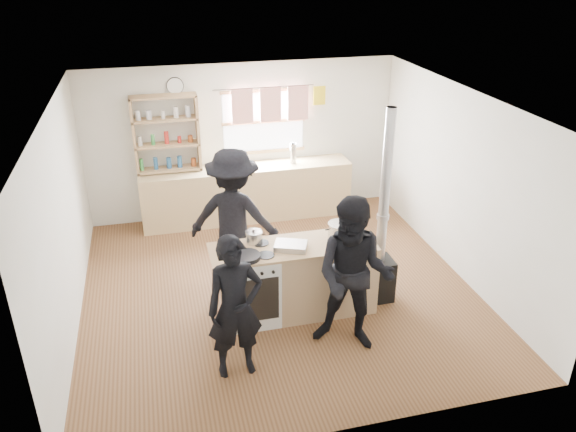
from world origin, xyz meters
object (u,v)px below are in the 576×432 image
(cooking_island, at_px, (300,278))
(person_near_right, at_px, (354,276))
(roast_tray, at_px, (291,246))
(person_near_left, at_px, (235,308))
(flue_heater, at_px, (380,254))
(skillet_greens, at_px, (246,256))
(stockpot_stove, at_px, (254,237))
(thermos, at_px, (293,153))
(stockpot_counter, at_px, (339,230))
(person_far, at_px, (234,218))
(bread_board, at_px, (354,236))

(cooking_island, distance_m, person_near_right, 0.96)
(roast_tray, bearing_deg, person_near_left, -133.68)
(flue_heater, bearing_deg, roast_tray, -175.20)
(flue_heater, bearing_deg, skillet_greens, -173.27)
(person_near_right, bearing_deg, stockpot_stove, 162.55)
(thermos, distance_m, stockpot_counter, 2.71)
(cooking_island, height_order, skillet_greens, skillet_greens)
(cooking_island, xyz_separation_m, person_near_right, (0.40, -0.76, 0.43))
(thermos, relative_size, person_near_left, 0.21)
(stockpot_stove, relative_size, person_far, 0.11)
(bread_board, relative_size, person_near_left, 0.20)
(cooking_island, bearing_deg, skillet_greens, -166.35)
(thermos, distance_m, flue_heater, 2.79)
(roast_tray, distance_m, flue_heater, 1.22)
(stockpot_counter, relative_size, person_near_left, 0.18)
(roast_tray, bearing_deg, skillet_greens, -169.13)
(cooking_island, distance_m, roast_tray, 0.52)
(thermos, relative_size, cooking_island, 0.17)
(stockpot_stove, bearing_deg, cooking_island, -20.21)
(stockpot_stove, distance_m, bread_board, 1.20)
(flue_heater, height_order, person_near_right, flue_heater)
(person_near_left, bearing_deg, flue_heater, 21.78)
(person_near_left, bearing_deg, person_near_right, 2.15)
(thermos, bearing_deg, stockpot_stove, -113.92)
(skillet_greens, height_order, person_near_left, person_near_left)
(roast_tray, height_order, stockpot_counter, stockpot_counter)
(person_near_left, xyz_separation_m, person_far, (0.28, 1.81, 0.13))
(cooking_island, xyz_separation_m, stockpot_stove, (-0.51, 0.19, 0.54))
(bread_board, bearing_deg, stockpot_counter, 144.90)
(person_near_left, xyz_separation_m, person_near_right, (1.32, 0.13, 0.10))
(cooking_island, bearing_deg, roast_tray, -155.57)
(person_far, bearing_deg, stockpot_stove, 122.70)
(cooking_island, distance_m, bread_board, 0.84)
(skillet_greens, height_order, bread_board, bread_board)
(cooking_island, xyz_separation_m, bread_board, (0.66, -0.04, 0.51))
(bread_board, bearing_deg, stockpot_stove, 168.86)
(cooking_island, xyz_separation_m, stockpot_counter, (0.50, 0.07, 0.56))
(bread_board, bearing_deg, thermos, 90.58)
(stockpot_counter, distance_m, person_near_left, 1.73)
(bread_board, height_order, flue_heater, flue_heater)
(skillet_greens, bearing_deg, roast_tray, 10.87)
(flue_heater, xyz_separation_m, person_far, (-1.68, 0.88, 0.29))
(cooking_island, relative_size, person_near_right, 1.09)
(cooking_island, bearing_deg, person_near_left, -136.06)
(cooking_island, height_order, bread_board, bread_board)
(flue_heater, bearing_deg, bread_board, -168.09)
(roast_tray, bearing_deg, stockpot_stove, 147.17)
(stockpot_counter, bearing_deg, person_far, 143.29)
(thermos, xyz_separation_m, flue_heater, (0.41, -2.73, -0.43))
(skillet_greens, xyz_separation_m, stockpot_stove, (0.15, 0.35, 0.04))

